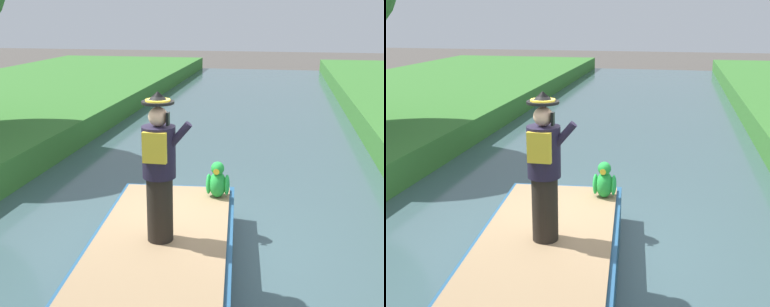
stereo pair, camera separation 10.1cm
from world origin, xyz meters
TOP-DOWN VIEW (x-y plane):
  - ground_plane at (0.00, 0.00)m, footprint 80.00×80.00m
  - canal_water at (0.00, 0.00)m, footprint 7.17×48.00m
  - boat at (0.00, -0.86)m, footprint 2.17×4.34m
  - person_pirate at (0.01, -0.86)m, footprint 0.61×0.42m
  - parrot_plush at (0.51, 0.70)m, footprint 0.36×0.35m

SIDE VIEW (x-z plane):
  - ground_plane at x=0.00m, z-range 0.00..0.00m
  - canal_water at x=0.00m, z-range 0.00..0.10m
  - boat at x=0.00m, z-range 0.10..0.71m
  - parrot_plush at x=0.51m, z-range 0.67..1.24m
  - person_pirate at x=0.01m, z-range 0.71..2.56m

